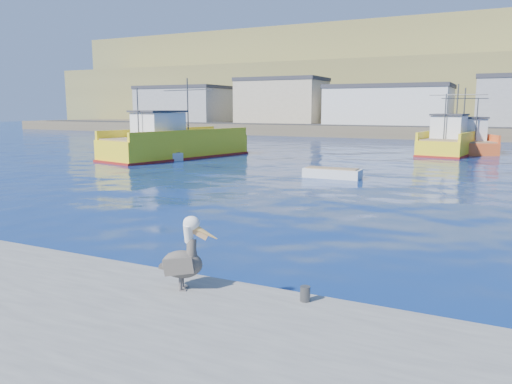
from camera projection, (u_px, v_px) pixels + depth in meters
ground at (248, 259)px, 14.13m from camera, size 260.00×260.00×0.00m
dock_bollards at (201, 276)px, 10.75m from camera, size 36.20×0.20×0.30m
far_shore at (476, 86)px, 109.13m from camera, size 200.00×81.00×24.00m
trawler_yellow_a at (174, 144)px, 42.52m from camera, size 7.52×14.22×6.80m
trawler_yellow_b at (451, 143)px, 46.23m from camera, size 5.37×11.43×6.48m
boat_orange at (466, 141)px, 47.71m from camera, size 6.24×9.06×6.10m
skiff_left at (157, 158)px, 39.76m from camera, size 3.35×3.90×0.84m
skiff_mid at (332, 174)px, 30.29m from camera, size 3.46×1.22×0.75m
pelican at (184, 258)px, 10.27m from camera, size 1.23×0.78×1.56m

